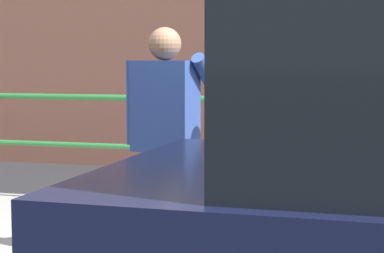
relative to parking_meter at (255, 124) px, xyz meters
The scene contains 4 objects.
parking_meter is the anchor object (origin of this frame).
pedestrian_at_meter 0.65m from the parking_meter, 168.79° to the left, with size 0.69×0.54×1.66m.
background_railing 2.06m from the parking_meter, 85.74° to the left, with size 24.06×0.06×1.10m.
backdrop_wall 5.52m from the parking_meter, 88.42° to the left, with size 32.00×0.50×3.30m, color brown.
Camera 1 is at (0.65, -3.87, 1.58)m, focal length 65.22 mm.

